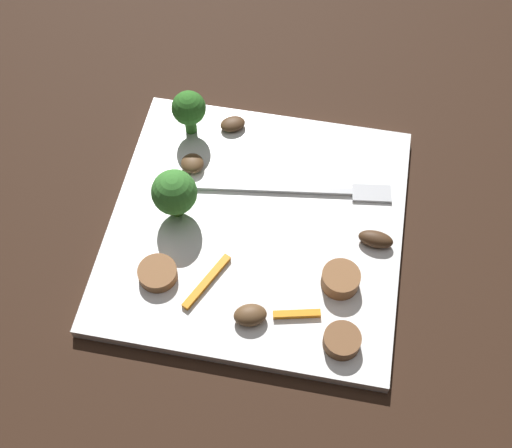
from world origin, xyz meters
The scene contains 14 objects.
ground_plane centered at (0.00, 0.00, 0.00)m, with size 1.40×1.40×0.00m, color black.
plate centered at (0.00, 0.00, 0.01)m, with size 0.25×0.25×0.01m, color white.
fork centered at (0.04, 0.04, 0.01)m, with size 0.18×0.04×0.00m.
broccoli_floret_0 centered at (-0.07, 0.00, 0.04)m, with size 0.04×0.04×0.05m.
broccoli_floret_1 centered at (-0.08, 0.09, 0.04)m, with size 0.03×0.03×0.05m.
sausage_slice_0 centered at (-0.07, -0.07, 0.02)m, with size 0.03×0.03×0.01m, color brown.
sausage_slice_1 centered at (0.09, -0.10, 0.02)m, with size 0.03×0.03×0.01m, color brown.
sausage_slice_2 centered at (0.08, -0.04, 0.02)m, with size 0.03×0.03×0.02m, color brown.
mushroom_0 centered at (0.01, -0.09, 0.02)m, with size 0.03×0.02×0.01m, color brown.
mushroom_1 centered at (-0.07, 0.05, 0.02)m, with size 0.02×0.02×0.01m, color brown.
mushroom_2 centered at (-0.04, 0.10, 0.02)m, with size 0.02×0.02×0.01m, color #4C331E.
mushroom_3 centered at (0.10, 0.00, 0.02)m, with size 0.03×0.02×0.01m, color #422B19.
pepper_strip_0 centered at (-0.03, -0.06, 0.01)m, with size 0.06×0.01×0.00m, color orange.
pepper_strip_1 centered at (0.05, -0.08, 0.01)m, with size 0.04×0.01×0.00m, color orange.
Camera 1 is at (0.06, -0.31, 0.52)m, focal length 47.81 mm.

